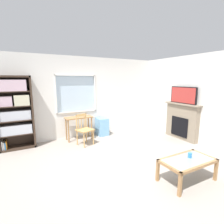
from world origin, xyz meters
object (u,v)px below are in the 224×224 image
(fireplace, at_px, (182,121))
(tv, at_px, (183,95))
(coffee_table, at_px, (188,163))
(plastic_drawer_unit, at_px, (102,127))
(bookshelf, at_px, (15,110))
(sippy_cup, at_px, (190,155))
(wooden_chair, at_px, (84,129))
(desk_under_window, at_px, (79,121))

(fireplace, xyz_separation_m, tv, (-0.02, -0.00, 0.83))
(fireplace, distance_m, coffee_table, 2.54)
(fireplace, bearing_deg, plastic_drawer_unit, 143.39)
(bookshelf, xyz_separation_m, tv, (4.62, -1.61, 0.33))
(bookshelf, relative_size, sippy_cup, 22.12)
(bookshelf, distance_m, wooden_chair, 1.93)
(coffee_table, bearing_deg, wooden_chair, 111.46)
(plastic_drawer_unit, bearing_deg, fireplace, -36.61)
(wooden_chair, distance_m, coffee_table, 2.90)
(coffee_table, relative_size, sippy_cup, 11.41)
(wooden_chair, bearing_deg, desk_under_window, 89.18)
(wooden_chair, xyz_separation_m, sippy_cup, (1.16, -2.66, 0.01))
(fireplace, bearing_deg, sippy_cup, -136.40)
(bookshelf, height_order, fireplace, bookshelf)
(tv, xyz_separation_m, coffee_table, (-1.84, -1.71, -1.05))
(coffee_table, bearing_deg, fireplace, 42.64)
(wooden_chair, xyz_separation_m, plastic_drawer_unit, (0.84, 0.57, -0.17))
(wooden_chair, relative_size, tv, 0.97)
(bookshelf, xyz_separation_m, sippy_cup, (2.88, -3.28, -0.60))
(bookshelf, xyz_separation_m, desk_under_window, (1.73, -0.11, -0.49))
(fireplace, relative_size, sippy_cup, 13.63)
(wooden_chair, relative_size, fireplace, 0.73)
(plastic_drawer_unit, distance_m, tv, 2.81)
(desk_under_window, xyz_separation_m, fireplace, (2.92, -1.50, -0.01))
(desk_under_window, relative_size, plastic_drawer_unit, 1.43)
(wooden_chair, height_order, sippy_cup, wooden_chair)
(wooden_chair, distance_m, plastic_drawer_unit, 1.02)
(wooden_chair, height_order, tv, tv)
(fireplace, xyz_separation_m, coffee_table, (-1.86, -1.71, -0.21))
(desk_under_window, relative_size, sippy_cup, 9.40)
(coffee_table, bearing_deg, sippy_cup, 21.02)
(coffee_table, bearing_deg, bookshelf, 129.95)
(bookshelf, relative_size, fireplace, 1.62)
(wooden_chair, relative_size, sippy_cup, 10.00)
(fireplace, bearing_deg, wooden_chair, 161.41)
(desk_under_window, xyz_separation_m, coffee_table, (1.05, -3.21, -0.22))
(tv, height_order, coffee_table, tv)
(desk_under_window, height_order, fireplace, fireplace)
(bookshelf, xyz_separation_m, plastic_drawer_unit, (2.56, -0.06, -0.78))
(plastic_drawer_unit, relative_size, tv, 0.64)
(desk_under_window, xyz_separation_m, tv, (2.90, -1.50, 0.82))
(plastic_drawer_unit, height_order, sippy_cup, plastic_drawer_unit)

